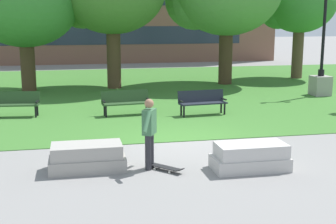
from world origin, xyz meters
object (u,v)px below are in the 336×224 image
Objects in this scene: park_bench_near_left at (202,101)px; lamp_post_center at (321,72)px; person_skateboarder at (149,130)px; concrete_block_center at (87,158)px; skateboard at (165,167)px; park_bench_far_left at (126,101)px; concrete_block_left at (250,157)px; park_bench_near_right at (14,102)px.

park_bench_near_left is 0.34× the size of lamp_post_center.
person_skateboarder is 0.93× the size of park_bench_near_left.
concrete_block_center is at bearing -141.21° from lamp_post_center.
skateboard is 6.62m from park_bench_near_left.
skateboard is 0.48× the size of park_bench_far_left.
concrete_block_center is 0.98× the size of park_bench_near_left.
lamp_post_center is at bearing 38.79° from concrete_block_center.
person_skateboarder reaches higher than concrete_block_center.
concrete_block_center reaches higher than skateboard.
concrete_block_left is 2.06m from skateboard.
lamp_post_center is at bearing 25.77° from park_bench_near_left.
concrete_block_center is at bearing -70.31° from park_bench_near_right.
concrete_block_left is 0.34× the size of lamp_post_center.
park_bench_far_left is (-2.20, 6.94, 0.23)m from concrete_block_left.
lamp_post_center is at bearing 15.68° from park_bench_far_left.
skateboard is 0.48× the size of park_bench_near_left.
person_skateboarder is 6.57m from park_bench_near_left.
park_bench_near_right is (-6.81, 1.05, 0.00)m from park_bench_near_left.
concrete_block_left is 0.98× the size of park_bench_near_left.
person_skateboarder is at bearing -136.51° from lamp_post_center.
person_skateboarder is 0.97m from skateboard.
lamp_post_center reaches higher than park_bench_near_right.
concrete_block_center is 0.98× the size of park_bench_far_left.
park_bench_near_right is at bearing 172.91° from park_bench_far_left.
concrete_block_center is 0.97× the size of park_bench_near_right.
concrete_block_center is 1.00× the size of concrete_block_left.
park_bench_far_left is at bearing -7.09° from park_bench_near_right.
park_bench_near_right is at bearing 119.28° from person_skateboarder.
skateboard is at bearing -134.83° from lamp_post_center.
park_bench_near_right reaches higher than concrete_block_left.
concrete_block_left is at bearing -8.95° from skateboard.
concrete_block_left is at bearing -72.40° from park_bench_far_left.
lamp_post_center is at bearing 53.16° from concrete_block_left.
concrete_block_center is 0.34× the size of lamp_post_center.
park_bench_far_left is at bearing 168.81° from park_bench_near_left.
park_bench_near_left is (2.61, 6.07, 0.45)m from skateboard.
park_bench_near_right is (-6.23, 7.44, 0.23)m from concrete_block_left.
lamp_post_center reaches higher than skateboard.
park_bench_near_left is at bearing 84.81° from concrete_block_left.
park_bench_near_left reaches higher than concrete_block_left.
lamp_post_center reaches higher than concrete_block_left.
concrete_block_center is at bearing -127.93° from park_bench_near_left.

